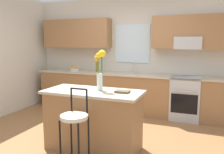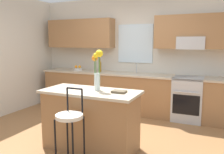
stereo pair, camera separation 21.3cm
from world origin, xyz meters
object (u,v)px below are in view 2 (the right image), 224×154
at_px(cookbook, 119,92).
at_px(fruit_bowl_oranges, 78,69).
at_px(bar_stool_near, 70,120).
at_px(bottle_olive_oil, 100,66).
at_px(kitchen_island, 91,119).
at_px(oven_range, 188,99).
at_px(flower_vase, 97,66).

bearing_deg(cookbook, fruit_bowl_oranges, 134.58).
relative_size(bar_stool_near, bottle_olive_oil, 3.25).
bearing_deg(kitchen_island, oven_range, 59.18).
distance_m(oven_range, bar_stool_near, 2.84).
xyz_separation_m(bar_stool_near, fruit_bowl_oranges, (-1.52, 2.59, 0.33)).
xyz_separation_m(bar_stool_near, flower_vase, (0.09, 0.62, 0.65)).
distance_m(bar_stool_near, bottle_olive_oil, 2.77).
relative_size(oven_range, cookbook, 4.60).
bearing_deg(bar_stool_near, bottle_olive_oil, 108.79).
bearing_deg(bottle_olive_oil, oven_range, -0.68).
relative_size(bar_stool_near, cookbook, 5.21).
bearing_deg(fruit_bowl_oranges, flower_vase, -50.78).
bearing_deg(flower_vase, oven_range, 60.19).
relative_size(oven_range, bar_stool_near, 0.88).
xyz_separation_m(bar_stool_near, cookbook, (0.46, 0.59, 0.30)).
relative_size(bar_stool_near, fruit_bowl_oranges, 4.34).
bearing_deg(fruit_bowl_oranges, oven_range, -0.52).
height_order(flower_vase, cookbook, flower_vase).
height_order(flower_vase, fruit_bowl_oranges, flower_vase).
relative_size(oven_range, bottle_olive_oil, 2.87).
bearing_deg(cookbook, bottle_olive_oil, 123.71).
height_order(bar_stool_near, fruit_bowl_oranges, fruit_bowl_oranges).
distance_m(cookbook, fruit_bowl_oranges, 2.82).
distance_m(oven_range, bottle_olive_oil, 2.17).
distance_m(oven_range, flower_vase, 2.39).
height_order(oven_range, bar_stool_near, bar_stool_near).
height_order(oven_range, bottle_olive_oil, bottle_olive_oil).
bearing_deg(oven_range, cookbook, -110.62).
height_order(fruit_bowl_oranges, bottle_olive_oil, bottle_olive_oil).
bearing_deg(kitchen_island, bottle_olive_oil, 113.40).
bearing_deg(bottle_olive_oil, bar_stool_near, -71.21).
bearing_deg(bar_stool_near, oven_range, 64.94).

